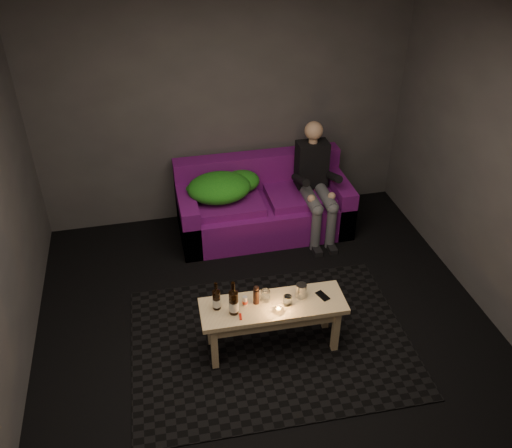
{
  "coord_description": "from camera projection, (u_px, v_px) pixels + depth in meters",
  "views": [
    {
      "loc": [
        -0.85,
        -3.08,
        3.48
      ],
      "look_at": [
        0.08,
        1.06,
        0.58
      ],
      "focal_mm": 38.0,
      "sensor_mm": 36.0,
      "label": 1
    }
  ],
  "objects": [
    {
      "name": "rug",
      "position": [
        271.0,
        341.0,
        4.67
      ],
      "size": [
        2.42,
        1.79,
        0.01
      ],
      "primitive_type": "cube",
      "rotation": [
        0.0,
        0.0,
        -0.03
      ],
      "color": "black",
      "rests_on": "floor"
    },
    {
      "name": "tumbler_front",
      "position": [
        288.0,
        300.0,
        4.34
      ],
      "size": [
        0.08,
        0.08,
        0.08
      ],
      "primitive_type": "cylinder",
      "rotation": [
        0.0,
        0.0,
        0.17
      ],
      "color": "white",
      "rests_on": "coffee_table"
    },
    {
      "name": "steel_cup",
      "position": [
        301.0,
        290.0,
        4.41
      ],
      "size": [
        0.1,
        0.1,
        0.12
      ],
      "primitive_type": "cylinder",
      "rotation": [
        0.0,
        0.0,
        0.18
      ],
      "color": "#A8ACAF",
      "rests_on": "coffee_table"
    },
    {
      "name": "pepper_mill",
      "position": [
        256.0,
        297.0,
        4.34
      ],
      "size": [
        0.05,
        0.05,
        0.13
      ],
      "primitive_type": "cylinder",
      "rotation": [
        0.0,
        0.0,
        0.09
      ],
      "color": "black",
      "rests_on": "coffee_table"
    },
    {
      "name": "coffee_table",
      "position": [
        273.0,
        312.0,
        4.41
      ],
      "size": [
        1.19,
        0.41,
        0.48
      ],
      "rotation": [
        0.0,
        0.0,
        -0.03
      ],
      "color": "tan",
      "rests_on": "rug"
    },
    {
      "name": "beer_bottle_b",
      "position": [
        234.0,
        302.0,
        4.22
      ],
      "size": [
        0.08,
        0.08,
        0.31
      ],
      "color": "black",
      "rests_on": "coffee_table"
    },
    {
      "name": "floor",
      "position": [
        275.0,
        351.0,
        4.59
      ],
      "size": [
        4.5,
        4.5,
        0.0
      ],
      "primitive_type": "plane",
      "color": "black",
      "rests_on": "ground"
    },
    {
      "name": "salt_shaker",
      "position": [
        245.0,
        301.0,
        4.33
      ],
      "size": [
        0.04,
        0.04,
        0.08
      ],
      "primitive_type": "cylinder",
      "rotation": [
        0.0,
        0.0,
        -0.01
      ],
      "color": "silver",
      "rests_on": "coffee_table"
    },
    {
      "name": "room",
      "position": [
        263.0,
        152.0,
        4.05
      ],
      "size": [
        4.5,
        4.5,
        4.5
      ],
      "color": "silver",
      "rests_on": "ground"
    },
    {
      "name": "smartphone",
      "position": [
        323.0,
        296.0,
        4.44
      ],
      "size": [
        0.1,
        0.14,
        0.01
      ],
      "primitive_type": "cube",
      "rotation": [
        0.0,
        0.0,
        0.36
      ],
      "color": "black",
      "rests_on": "coffee_table"
    },
    {
      "name": "sofa",
      "position": [
        263.0,
        206.0,
        5.95
      ],
      "size": [
        1.84,
        0.83,
        0.79
      ],
      "color": "#701079",
      "rests_on": "floor"
    },
    {
      "name": "red_lighter",
      "position": [
        240.0,
        317.0,
        4.24
      ],
      "size": [
        0.03,
        0.07,
        0.01
      ],
      "primitive_type": "cube",
      "rotation": [
        0.0,
        0.0,
        -0.12
      ],
      "color": "#B5170B",
      "rests_on": "coffee_table"
    },
    {
      "name": "tumbler_back",
      "position": [
        265.0,
        296.0,
        4.38
      ],
      "size": [
        0.1,
        0.1,
        0.09
      ],
      "primitive_type": "cylinder",
      "rotation": [
        0.0,
        0.0,
        -0.3
      ],
      "color": "white",
      "rests_on": "coffee_table"
    },
    {
      "name": "person",
      "position": [
        315.0,
        180.0,
        5.73
      ],
      "size": [
        0.33,
        0.76,
        1.23
      ],
      "color": "black",
      "rests_on": "sofa"
    },
    {
      "name": "tealight",
      "position": [
        279.0,
        309.0,
        4.28
      ],
      "size": [
        0.05,
        0.05,
        0.04
      ],
      "color": "white",
      "rests_on": "coffee_table"
    },
    {
      "name": "beer_bottle_a",
      "position": [
        216.0,
        299.0,
        4.27
      ],
      "size": [
        0.07,
        0.07,
        0.26
      ],
      "color": "black",
      "rests_on": "coffee_table"
    },
    {
      "name": "green_blanket",
      "position": [
        222.0,
        186.0,
        5.69
      ],
      "size": [
        0.81,
        0.55,
        0.28
      ],
      "color": "#167B19",
      "rests_on": "sofa"
    }
  ]
}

